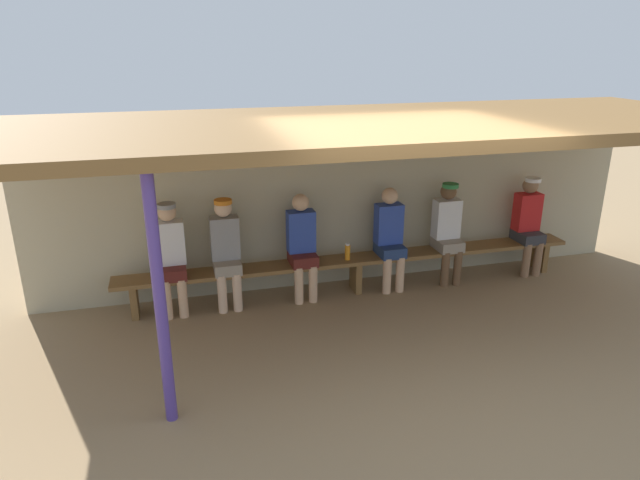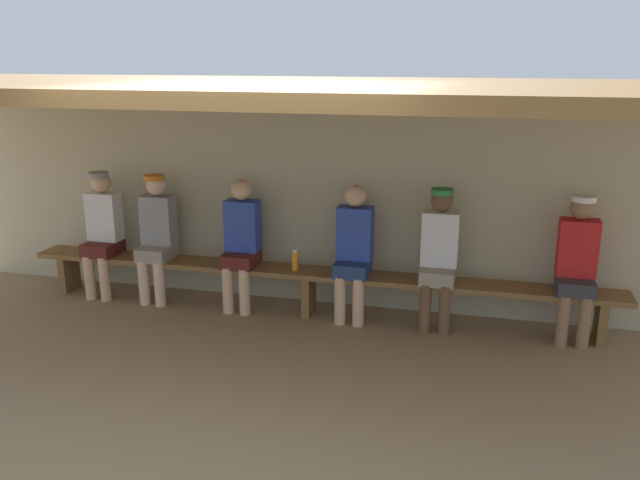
{
  "view_description": "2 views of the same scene",
  "coord_description": "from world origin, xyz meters",
  "px_view_note": "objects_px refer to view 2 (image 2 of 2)",
  "views": [
    {
      "loc": [
        -2.21,
        -4.85,
        3.11
      ],
      "look_at": [
        -0.51,
        1.44,
        0.78
      ],
      "focal_mm": 31.74,
      "sensor_mm": 36.0,
      "label": 1
    },
    {
      "loc": [
        1.66,
        -4.47,
        2.54
      ],
      "look_at": [
        0.23,
        1.11,
        0.91
      ],
      "focal_mm": 37.03,
      "sensor_mm": 36.0,
      "label": 2
    }
  ],
  "objects_px": {
    "player_rightmost": "(439,252)",
    "player_shirtless_tan": "(354,247)",
    "player_near_post": "(157,232)",
    "water_bottle_orange": "(295,261)",
    "player_leftmost": "(577,262)",
    "bench": "(309,277)",
    "player_middle": "(102,228)",
    "player_in_red": "(241,239)"
  },
  "relations": [
    {
      "from": "player_leftmost",
      "to": "player_middle",
      "type": "height_order",
      "value": "same"
    },
    {
      "from": "water_bottle_orange",
      "to": "player_middle",
      "type": "bearing_deg",
      "value": 178.98
    },
    {
      "from": "player_leftmost",
      "to": "player_near_post",
      "type": "relative_size",
      "value": 1.0
    },
    {
      "from": "player_near_post",
      "to": "bench",
      "type": "bearing_deg",
      "value": -0.12
    },
    {
      "from": "player_leftmost",
      "to": "player_rightmost",
      "type": "relative_size",
      "value": 1.0
    },
    {
      "from": "player_middle",
      "to": "player_in_red",
      "type": "bearing_deg",
      "value": -0.02
    },
    {
      "from": "bench",
      "to": "player_leftmost",
      "type": "bearing_deg",
      "value": 0.08
    },
    {
      "from": "bench",
      "to": "water_bottle_orange",
      "type": "distance_m",
      "value": 0.22
    },
    {
      "from": "player_shirtless_tan",
      "to": "player_in_red",
      "type": "bearing_deg",
      "value": 180.0
    },
    {
      "from": "bench",
      "to": "player_leftmost",
      "type": "distance_m",
      "value": 2.52
    },
    {
      "from": "player_near_post",
      "to": "player_shirtless_tan",
      "type": "height_order",
      "value": "player_near_post"
    },
    {
      "from": "player_middle",
      "to": "player_rightmost",
      "type": "relative_size",
      "value": 1.0
    },
    {
      "from": "player_near_post",
      "to": "player_rightmost",
      "type": "height_order",
      "value": "same"
    },
    {
      "from": "player_in_red",
      "to": "player_middle",
      "type": "xyz_separation_m",
      "value": [
        -1.58,
        0.0,
        0.02
      ]
    },
    {
      "from": "water_bottle_orange",
      "to": "player_leftmost",
      "type": "bearing_deg",
      "value": 0.84
    },
    {
      "from": "player_middle",
      "to": "player_rightmost",
      "type": "distance_m",
      "value": 3.56
    },
    {
      "from": "player_shirtless_tan",
      "to": "water_bottle_orange",
      "type": "relative_size",
      "value": 6.17
    },
    {
      "from": "player_leftmost",
      "to": "water_bottle_orange",
      "type": "relative_size",
      "value": 6.22
    },
    {
      "from": "player_in_red",
      "to": "player_rightmost",
      "type": "height_order",
      "value": "player_rightmost"
    },
    {
      "from": "player_near_post",
      "to": "player_leftmost",
      "type": "bearing_deg",
      "value": 0.0
    },
    {
      "from": "player_near_post",
      "to": "player_shirtless_tan",
      "type": "relative_size",
      "value": 1.01
    },
    {
      "from": "player_in_red",
      "to": "player_near_post",
      "type": "bearing_deg",
      "value": 179.97
    },
    {
      "from": "player_rightmost",
      "to": "player_shirtless_tan",
      "type": "bearing_deg",
      "value": -179.97
    },
    {
      "from": "water_bottle_orange",
      "to": "bench",
      "type": "bearing_deg",
      "value": 15.18
    },
    {
      "from": "player_shirtless_tan",
      "to": "player_middle",
      "type": "bearing_deg",
      "value": 179.99
    },
    {
      "from": "player_near_post",
      "to": "player_shirtless_tan",
      "type": "distance_m",
      "value": 2.1
    },
    {
      "from": "player_shirtless_tan",
      "to": "player_leftmost",
      "type": "bearing_deg",
      "value": 0.01
    },
    {
      "from": "bench",
      "to": "player_shirtless_tan",
      "type": "xyz_separation_m",
      "value": [
        0.45,
        0.0,
        0.34
      ]
    },
    {
      "from": "player_rightmost",
      "to": "player_near_post",
      "type": "bearing_deg",
      "value": 180.0
    },
    {
      "from": "player_leftmost",
      "to": "player_rightmost",
      "type": "height_order",
      "value": "same"
    },
    {
      "from": "player_leftmost",
      "to": "player_middle",
      "type": "bearing_deg",
      "value": 180.0
    },
    {
      "from": "bench",
      "to": "player_middle",
      "type": "relative_size",
      "value": 4.46
    },
    {
      "from": "bench",
      "to": "player_near_post",
      "type": "xyz_separation_m",
      "value": [
        -1.65,
        0.0,
        0.36
      ]
    },
    {
      "from": "player_middle",
      "to": "player_shirtless_tan",
      "type": "height_order",
      "value": "player_middle"
    },
    {
      "from": "player_in_red",
      "to": "player_rightmost",
      "type": "distance_m",
      "value": 1.98
    },
    {
      "from": "bench",
      "to": "player_middle",
      "type": "height_order",
      "value": "player_middle"
    },
    {
      "from": "water_bottle_orange",
      "to": "player_near_post",
      "type": "bearing_deg",
      "value": 178.56
    },
    {
      "from": "player_in_red",
      "to": "bench",
      "type": "bearing_deg",
      "value": -0.25
    },
    {
      "from": "player_near_post",
      "to": "player_middle",
      "type": "bearing_deg",
      "value": 180.0
    },
    {
      "from": "bench",
      "to": "player_in_red",
      "type": "xyz_separation_m",
      "value": [
        -0.71,
        0.0,
        0.34
      ]
    },
    {
      "from": "player_middle",
      "to": "player_near_post",
      "type": "bearing_deg",
      "value": 0.0
    },
    {
      "from": "player_near_post",
      "to": "player_shirtless_tan",
      "type": "bearing_deg",
      "value": -0.01
    }
  ]
}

